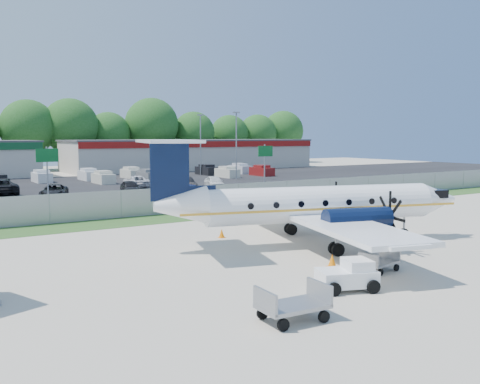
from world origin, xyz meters
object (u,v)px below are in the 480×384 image
pushback_tug (349,275)px  baggage_cart_far (293,305)px  aircraft (313,204)px  baggage_cart_near (379,262)px

pushback_tug → baggage_cart_far: size_ratio=1.09×
aircraft → baggage_cart_near: size_ratio=10.02×
aircraft → pushback_tug: (-4.55, -7.44, -1.64)m
baggage_cart_near → baggage_cart_far: size_ratio=0.82×
aircraft → pushback_tug: 8.88m
baggage_cart_near → baggage_cart_far: 7.66m
baggage_cart_near → baggage_cart_far: bearing=-157.7°
pushback_tug → baggage_cart_near: pushback_tug is taller
baggage_cart_far → baggage_cart_near: bearing=22.3°
pushback_tug → aircraft: bearing=58.5°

